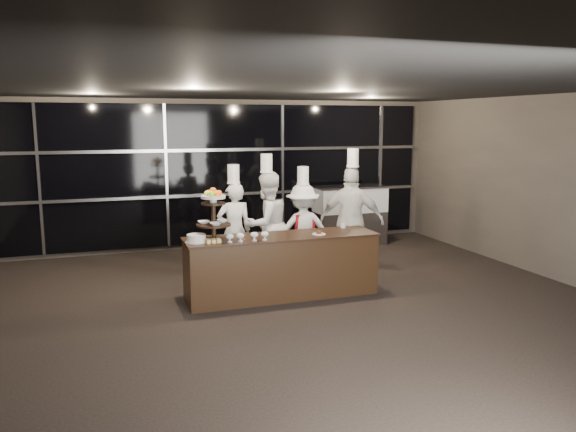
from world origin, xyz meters
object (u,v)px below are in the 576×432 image
object	(u,v)px
layer_cake	(196,238)
chef_d	(352,220)
display_case	(350,212)
chef_a	(234,229)
display_stand	(213,211)
chef_b	(267,224)
chef_c	(303,229)
buffet_counter	(282,266)

from	to	relation	value
layer_cake	chef_d	bearing A→B (deg)	17.12
display_case	chef_d	bearing A→B (deg)	-114.52
chef_d	chef_a	bearing A→B (deg)	167.52
display_stand	chef_b	world-z (taller)	chef_b
display_stand	chef_d	xyz separation A→B (m)	(2.51, 0.80, -0.41)
layer_cake	chef_c	size ratio (longest dim) A/B	0.16
chef_b	display_stand	bearing A→B (deg)	-133.65
buffet_counter	chef_a	xyz separation A→B (m)	(-0.41, 1.22, 0.36)
display_stand	chef_a	bearing A→B (deg)	64.41
chef_c	chef_d	size ratio (longest dim) A/B	0.86
buffet_counter	layer_cake	bearing A→B (deg)	-177.72
display_stand	chef_a	distance (m)	1.45
buffet_counter	chef_c	world-z (taller)	chef_c
chef_a	chef_d	distance (m)	1.97
display_stand	display_case	world-z (taller)	display_stand
display_case	chef_d	world-z (taller)	chef_d
layer_cake	chef_c	bearing A→B (deg)	29.10
display_stand	layer_cake	size ratio (longest dim) A/B	2.48
buffet_counter	display_case	distance (m)	3.84
chef_b	chef_c	size ratio (longest dim) A/B	1.12
chef_a	chef_b	bearing A→B (deg)	-3.77
buffet_counter	chef_c	distance (m)	1.31
display_stand	display_case	distance (m)	4.59
display_stand	chef_b	size ratio (longest dim) A/B	0.36
display_stand	chef_b	xyz separation A→B (m)	(1.13, 1.19, -0.46)
buffet_counter	chef_b	xyz separation A→B (m)	(0.13, 1.19, 0.42)
display_stand	layer_cake	xyz separation A→B (m)	(-0.26, -0.05, -0.37)
buffet_counter	display_case	bearing A→B (deg)	49.79
display_case	chef_a	bearing A→B (deg)	-149.48
buffet_counter	chef_c	bearing A→B (deg)	55.56
chef_a	chef_d	xyz separation A→B (m)	(1.92, -0.42, 0.11)
chef_c	display_case	bearing A→B (deg)	46.94
display_case	display_stand	bearing A→B (deg)	-139.89
display_case	buffet_counter	bearing A→B (deg)	-130.21
layer_cake	chef_b	distance (m)	1.86
chef_d	layer_cake	bearing A→B (deg)	-162.88
chef_a	layer_cake	bearing A→B (deg)	-123.47
chef_b	chef_c	distance (m)	0.61
chef_b	chef_c	xyz separation A→B (m)	(0.59, -0.14, -0.11)
display_stand	chef_d	distance (m)	2.66
display_stand	chef_b	bearing A→B (deg)	46.35
display_stand	chef_d	world-z (taller)	chef_d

